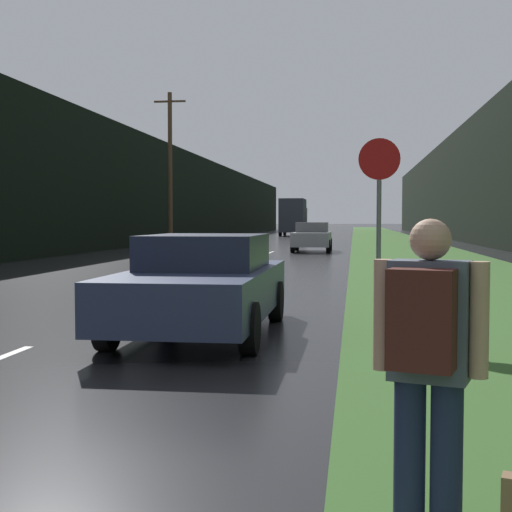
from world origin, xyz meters
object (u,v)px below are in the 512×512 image
(stop_sign, at_px, (379,215))
(delivery_truck, at_px, (294,217))
(hitchhiker_with_backpack, at_px, (427,360))
(car_passing_near, at_px, (203,284))
(car_passing_far, at_px, (312,237))

(stop_sign, relative_size, delivery_truck, 0.39)
(hitchhiker_with_backpack, bearing_deg, delivery_truck, 112.00)
(car_passing_near, distance_m, delivery_truck, 62.67)
(stop_sign, bearing_deg, delivery_truck, 96.00)
(car_passing_far, bearing_deg, car_passing_near, 90.00)
(hitchhiker_with_backpack, distance_m, car_passing_far, 33.28)
(car_passing_near, distance_m, car_passing_far, 26.76)
(hitchhiker_with_backpack, height_order, car_passing_far, hitchhiker_with_backpack)
(car_passing_near, height_order, car_passing_far, car_passing_far)
(stop_sign, relative_size, car_passing_near, 0.60)
(hitchhiker_with_backpack, bearing_deg, stop_sign, 106.61)
(delivery_truck, bearing_deg, car_passing_near, -86.36)
(hitchhiker_with_backpack, xyz_separation_m, car_passing_far, (-2.51, 33.18, -0.18))
(car_passing_far, distance_m, delivery_truck, 36.01)
(car_passing_near, bearing_deg, hitchhiker_with_backpack, 111.33)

